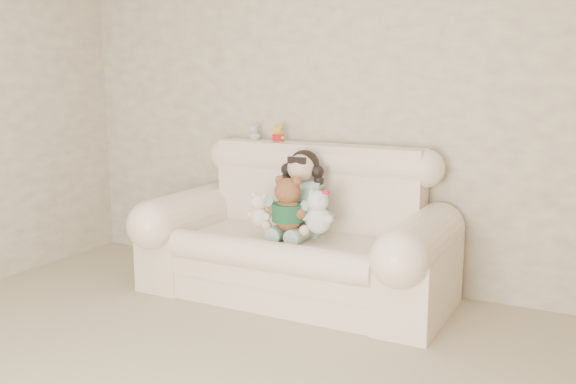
# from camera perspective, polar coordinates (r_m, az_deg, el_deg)

# --- Properties ---
(wall_back) EXTENTS (4.50, 0.00, 4.50)m
(wall_back) POSITION_cam_1_polar(r_m,az_deg,el_deg) (4.64, 4.81, 7.78)
(wall_back) COLOR beige
(wall_back) RESTS_ON ground
(sofa) EXTENTS (2.10, 0.95, 1.03)m
(sofa) POSITION_cam_1_polar(r_m,az_deg,el_deg) (4.34, 0.61, -2.84)
(sofa) COLOR #F6DEC6
(sofa) RESTS_ON floor
(seated_child) EXTENTS (0.42, 0.48, 0.60)m
(seated_child) POSITION_cam_1_polar(r_m,az_deg,el_deg) (4.37, 1.22, -0.03)
(seated_child) COLOR #2C725B
(seated_child) RESTS_ON sofa
(brown_teddy) EXTENTS (0.34, 0.30, 0.43)m
(brown_teddy) POSITION_cam_1_polar(r_m,az_deg,el_deg) (4.17, 0.02, -0.59)
(brown_teddy) COLOR brown
(brown_teddy) RESTS_ON sofa
(white_cat) EXTENTS (0.22, 0.17, 0.34)m
(white_cat) POSITION_cam_1_polar(r_m,az_deg,el_deg) (4.12, 2.73, -1.34)
(white_cat) COLOR silver
(white_cat) RESTS_ON sofa
(cream_teddy) EXTENTS (0.22, 0.19, 0.28)m
(cream_teddy) POSITION_cam_1_polar(r_m,az_deg,el_deg) (4.28, -2.55, -1.33)
(cream_teddy) COLOR silver
(cream_teddy) RESTS_ON sofa
(yellow_mini_bear) EXTENTS (0.12, 0.10, 0.17)m
(yellow_mini_bear) POSITION_cam_1_polar(r_m,az_deg,el_deg) (4.70, -0.89, 5.33)
(yellow_mini_bear) COLOR gold
(yellow_mini_bear) RESTS_ON sofa
(grey_mini_plush) EXTENTS (0.12, 0.10, 0.16)m
(grey_mini_plush) POSITION_cam_1_polar(r_m,az_deg,el_deg) (4.84, -3.01, 5.42)
(grey_mini_plush) COLOR silver
(grey_mini_plush) RESTS_ON sofa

